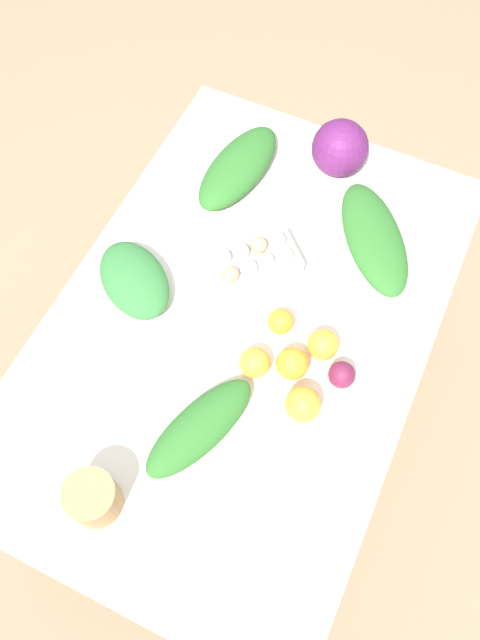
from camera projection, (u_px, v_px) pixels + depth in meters
name	position (u px, v px, depth m)	size (l,w,h in m)	color
ground_plane	(240.00, 414.00, 2.19)	(8.00, 8.00, 0.00)	#937A5B
dining_table	(240.00, 339.00, 1.63)	(1.39, 0.90, 0.72)	silver
cabbage_purple	(340.00, 148.00, 1.70)	(0.16, 0.16, 0.16)	#601E5B
egg_carton	(253.00, 263.00, 1.58)	(0.25, 0.24, 0.09)	#B7B7B2
paper_bag	(93.00, 498.00, 1.31)	(0.11, 0.11, 0.10)	#A87F51
greens_bunch_beet_tops	(374.00, 238.00, 1.62)	(0.36, 0.14, 0.07)	#2D6B28
greens_bunch_dandelion	(200.00, 427.00, 1.39)	(0.31, 0.11, 0.07)	#2D6B28
greens_bunch_scallion	(238.00, 167.00, 1.73)	(0.34, 0.14, 0.07)	#2D6B28
greens_bunch_chard	(134.00, 280.00, 1.56)	(0.24, 0.16, 0.07)	#337538
beet_root	(342.00, 375.00, 1.45)	(0.06, 0.06, 0.06)	maroon
orange_0	(292.00, 364.00, 1.46)	(0.08, 0.08, 0.08)	orange
orange_1	(303.00, 404.00, 1.41)	(0.08, 0.08, 0.08)	#F9A833
orange_2	(281.00, 322.00, 1.52)	(0.06, 0.06, 0.06)	orange
orange_3	(255.00, 363.00, 1.46)	(0.07, 0.07, 0.07)	#F9A833
orange_4	(323.00, 345.00, 1.48)	(0.08, 0.08, 0.08)	#F9A833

